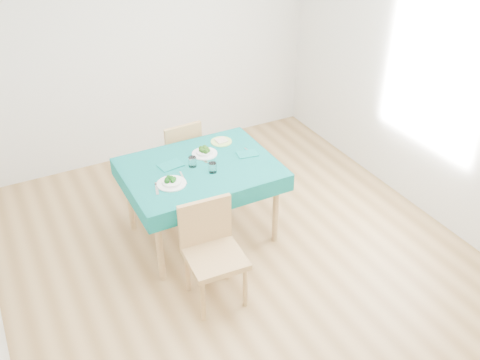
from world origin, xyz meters
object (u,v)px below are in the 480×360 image
table (201,202)px  chair_far (177,151)px  bowl_far (205,151)px  side_plate (221,142)px  chair_near (215,246)px  bowl_near (171,180)px

table → chair_far: size_ratio=1.37×
bowl_far → side_plate: 0.27m
chair_near → bowl_near: (-0.08, 0.66, 0.25)m
chair_far → bowl_far: size_ratio=4.17×
bowl_far → side_plate: bowl_far is taller
bowl_near → chair_near: bearing=-83.3°
chair_far → bowl_near: chair_far is taller
table → side_plate: bearing=40.7°
bowl_near → bowl_far: (0.45, 0.33, -0.00)m
bowl_near → bowl_far: size_ratio=1.07×
chair_near → bowl_far: chair_near is taller
side_plate → table: bearing=-139.3°
chair_near → bowl_near: size_ratio=4.40×
chair_near → side_plate: bearing=65.1°
chair_near → chair_far: size_ratio=1.13×
bowl_near → side_plate: bowl_near is taller
table → bowl_far: size_ratio=5.71×
table → side_plate: 0.62m
chair_far → bowl_near: 1.09m
chair_far → side_plate: chair_far is taller
chair_near → chair_far: (0.34, 1.62, -0.06)m
side_plate → chair_far: bearing=118.6°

